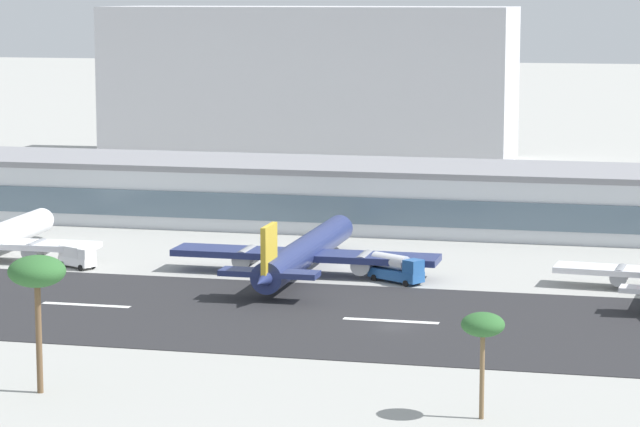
{
  "coord_description": "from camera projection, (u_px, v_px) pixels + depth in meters",
  "views": [
    {
      "loc": [
        31.01,
        -169.33,
        39.91
      ],
      "look_at": [
        -19.15,
        42.16,
        7.13
      ],
      "focal_mm": 81.55,
      "sensor_mm": 36.0,
      "label": 1
    }
  ],
  "objects": [
    {
      "name": "airliner_gold_tail_gate_1",
      "position": [
        303.0,
        254.0,
        207.73
      ],
      "size": [
        38.9,
        48.65,
        10.15
      ],
      "rotation": [
        0.0,
        0.0,
        1.56
      ],
      "color": "navy",
      "rests_on": "ground_plane"
    },
    {
      "name": "ground_plane",
      "position": [
        393.0,
        327.0,
        175.94
      ],
      "size": [
        1400.0,
        1400.0,
        0.0
      ],
      "primitive_type": "plane",
      "color": "#9E9E99"
    },
    {
      "name": "runway_centreline_dash_3",
      "position": [
        86.0,
        305.0,
        188.35
      ],
      "size": [
        12.0,
        1.2,
        0.01
      ],
      "primitive_type": "cube",
      "color": "white",
      "rests_on": "runway_strip"
    },
    {
      "name": "palm_tree_0",
      "position": [
        483.0,
        327.0,
        136.7
      ],
      "size": [
        4.15,
        4.15,
        10.32
      ],
      "color": "brown",
      "rests_on": "ground_plane"
    },
    {
      "name": "runway_strip",
      "position": [
        398.0,
        321.0,
        178.97
      ],
      "size": [
        800.0,
        41.35,
        0.08
      ],
      "primitive_type": "cube",
      "color": "#262628",
      "rests_on": "ground_plane"
    },
    {
      "name": "distant_hotel_block",
      "position": [
        310.0,
        83.0,
        354.29
      ],
      "size": [
        98.37,
        33.65,
        37.12
      ],
      "primitive_type": "cube",
      "color": "#BCBCC1",
      "rests_on": "ground_plane"
    },
    {
      "name": "runway_centreline_dash_4",
      "position": [
        391.0,
        321.0,
        179.17
      ],
      "size": [
        12.0,
        1.2,
        0.01
      ],
      "primitive_type": "cube",
      "color": "white",
      "rests_on": "runway_strip"
    },
    {
      "name": "service_fuel_truck_1",
      "position": [
        396.0,
        268.0,
        203.12
      ],
      "size": [
        8.61,
        6.65,
        3.95
      ],
      "rotation": [
        0.0,
        0.0,
        5.74
      ],
      "color": "#23569E",
      "rests_on": "ground_plane"
    },
    {
      "name": "terminal_building",
      "position": [
        374.0,
        195.0,
        251.88
      ],
      "size": [
        172.06,
        24.31,
        10.99
      ],
      "color": "silver",
      "rests_on": "ground_plane"
    },
    {
      "name": "service_box_truck_0",
      "position": [
        77.0,
        256.0,
        213.93
      ],
      "size": [
        6.44,
        4.87,
        3.25
      ],
      "rotation": [
        0.0,
        0.0,
        5.81
      ],
      "color": "white",
      "rests_on": "ground_plane"
    },
    {
      "name": "palm_tree_1",
      "position": [
        37.0,
        274.0,
        145.26
      ],
      "size": [
        5.81,
        5.81,
        14.13
      ],
      "color": "brown",
      "rests_on": "ground_plane"
    }
  ]
}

